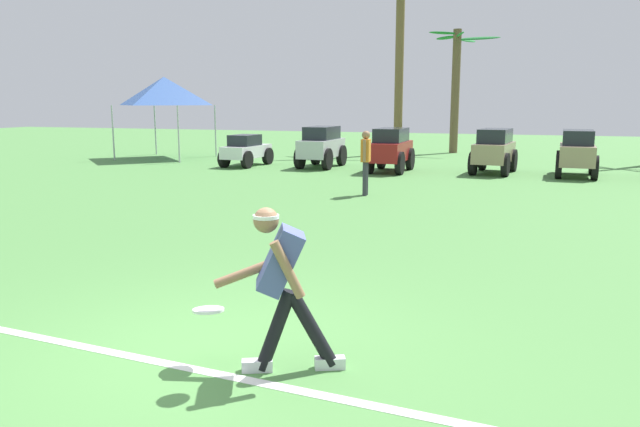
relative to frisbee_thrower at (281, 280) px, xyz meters
The scene contains 13 objects.
ground_plane 1.12m from the frisbee_thrower, 167.26° to the left, with size 80.00×80.00×0.00m, color #4D8643.
field_line_paint 1.12m from the frisbee_thrower, 163.52° to the right, with size 26.19×0.12×0.01m, color white.
frisbee_thrower is the anchor object (origin of this frame).
frisbee_in_flight 0.73m from the frisbee_thrower, behind, with size 0.37×0.37×0.05m.
teammate_near_sideline 10.12m from the frisbee_thrower, 100.53° to the left, with size 0.23×0.50×1.56m.
parked_car_slot_a 17.16m from the frisbee_thrower, 116.27° to the left, with size 1.23×2.26×1.10m.
parked_car_slot_b 16.59m from the frisbee_thrower, 107.33° to the left, with size 1.21×2.37×1.40m.
parked_car_slot_c 15.42m from the frisbee_thrower, 98.88° to the left, with size 1.21×2.37×1.40m.
parked_car_slot_d 15.85m from the frisbee_thrower, 87.02° to the left, with size 1.41×2.45×1.40m.
parked_car_slot_e 16.09m from the frisbee_thrower, 78.35° to the left, with size 1.25×2.39×1.40m.
palm_tree_far_left 22.63m from the frisbee_thrower, 99.17° to the left, with size 3.63×3.33×7.09m.
palm_tree_left_of_centre 23.63m from the frisbee_thrower, 93.21° to the left, with size 3.00×3.14×5.31m.
event_tent 20.89m from the frisbee_thrower, 124.83° to the left, with size 3.01×3.01×3.20m.
Camera 1 is at (2.66, -4.80, 2.26)m, focal length 35.00 mm.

